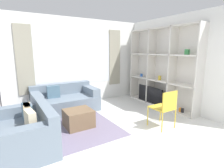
# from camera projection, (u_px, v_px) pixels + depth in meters

# --- Properties ---
(ground_plane) EXTENTS (16.00, 16.00, 0.00)m
(ground_plane) POSITION_uv_depth(u_px,v_px,m) (147.00, 152.00, 3.01)
(ground_plane) COLOR silver
(wall_back) EXTENTS (5.83, 0.11, 2.70)m
(wall_back) POSITION_uv_depth(u_px,v_px,m) (75.00, 62.00, 5.52)
(wall_back) COLOR white
(wall_back) RESTS_ON ground_plane
(wall_right) EXTENTS (0.07, 4.49, 2.70)m
(wall_right) POSITION_uv_depth(u_px,v_px,m) (168.00, 62.00, 5.34)
(wall_right) COLOR white
(wall_right) RESTS_ON ground_plane
(area_rug) EXTENTS (2.22, 2.29, 0.01)m
(area_rug) POSITION_uv_depth(u_px,v_px,m) (62.00, 127.00, 3.98)
(area_rug) COLOR slate
(area_rug) RESTS_ON ground_plane
(shelving_unit) EXTENTS (0.36, 2.54, 2.38)m
(shelving_unit) POSITION_uv_depth(u_px,v_px,m) (162.00, 69.00, 5.37)
(shelving_unit) COLOR silver
(shelving_unit) RESTS_ON ground_plane
(couch_main) EXTENTS (1.77, 0.97, 0.75)m
(couch_main) POSITION_uv_depth(u_px,v_px,m) (65.00, 101.00, 5.00)
(couch_main) COLOR slate
(couch_main) RESTS_ON ground_plane
(couch_side) EXTENTS (0.97, 1.45, 0.75)m
(couch_side) POSITION_uv_depth(u_px,v_px,m) (26.00, 132.00, 3.10)
(couch_side) COLOR slate
(couch_side) RESTS_ON ground_plane
(ottoman) EXTENTS (0.60, 0.55, 0.40)m
(ottoman) POSITION_uv_depth(u_px,v_px,m) (79.00, 118.00, 3.97)
(ottoman) COLOR brown
(ottoman) RESTS_ON ground_plane
(folding_chair) EXTENTS (0.44, 0.46, 0.86)m
(folding_chair) POSITION_uv_depth(u_px,v_px,m) (165.00, 106.00, 3.84)
(folding_chair) COLOR gold
(folding_chair) RESTS_ON ground_plane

